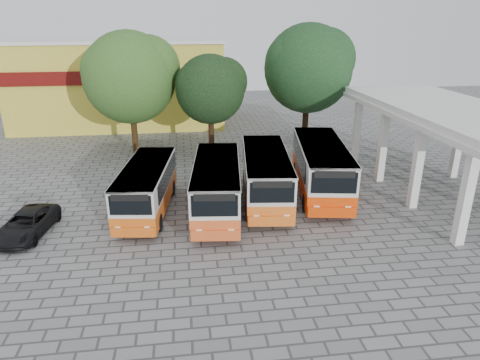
{
  "coord_description": "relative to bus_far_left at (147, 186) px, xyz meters",
  "views": [
    {
      "loc": [
        -4.95,
        -19.12,
        10.15
      ],
      "look_at": [
        -1.88,
        3.53,
        1.5
      ],
      "focal_mm": 32.0,
      "sensor_mm": 36.0,
      "label": 1
    }
  ],
  "objects": [
    {
      "name": "terminal_shelter",
      "position": [
        17.61,
        0.78,
        3.37
      ],
      "size": [
        6.8,
        15.8,
        5.4
      ],
      "color": "silver",
      "rests_on": "ground"
    },
    {
      "name": "tree_middle",
      "position": [
        4.36,
        10.17,
        3.78
      ],
      "size": [
        5.47,
        5.21,
        7.77
      ],
      "color": "#301E10",
      "rests_on": "ground"
    },
    {
      "name": "bus_centre_left",
      "position": [
        3.82,
        -0.64,
        0.12
      ],
      "size": [
        3.26,
        8.21,
        2.88
      ],
      "rotation": [
        0.0,
        0.0,
        -0.11
      ],
      "color": "#D8531D",
      "rests_on": "ground"
    },
    {
      "name": "bus_centre_right",
      "position": [
        6.77,
        0.54,
        0.16
      ],
      "size": [
        3.41,
        8.4,
        2.94
      ],
      "rotation": [
        0.0,
        0.0,
        -0.12
      ],
      "color": "orange",
      "rests_on": "ground"
    },
    {
      "name": "tree_right",
      "position": [
        12.31,
        11.56,
        5.11
      ],
      "size": [
        7.37,
        7.02,
        9.93
      ],
      "color": "black",
      "rests_on": "ground"
    },
    {
      "name": "bus_far_left",
      "position": [
        0.0,
        0.0,
        0.0
      ],
      "size": [
        3.17,
        7.64,
        2.67
      ],
      "rotation": [
        0.0,
        0.0,
        -0.13
      ],
      "color": "#CC540F",
      "rests_on": "ground"
    },
    {
      "name": "shophouse_block",
      "position": [
        -3.89,
        22.76,
        2.62
      ],
      "size": [
        20.4,
        10.4,
        8.3
      ],
      "color": "gold",
      "rests_on": "ground"
    },
    {
      "name": "bus_far_right",
      "position": [
        10.31,
        1.28,
        0.27
      ],
      "size": [
        4.02,
        9.03,
        3.13
      ],
      "rotation": [
        0.0,
        0.0,
        -0.16
      ],
      "color": "#DA3700",
      "rests_on": "ground"
    },
    {
      "name": "ground",
      "position": [
        7.11,
        -3.22,
        -1.54
      ],
      "size": [
        90.0,
        90.0,
        0.0
      ],
      "primitive_type": "plane",
      "color": "gray",
      "rests_on": "ground"
    },
    {
      "name": "tree_left",
      "position": [
        -1.63,
        11.59,
        4.64
      ],
      "size": [
        7.32,
        6.98,
        9.44
      ],
      "color": "#382510",
      "rests_on": "ground"
    },
    {
      "name": "parked_car",
      "position": [
        -5.8,
        -2.01,
        -0.95
      ],
      "size": [
        2.59,
        4.5,
        1.18
      ],
      "primitive_type": "imported",
      "rotation": [
        0.0,
        0.0,
        -0.15
      ],
      "color": "black",
      "rests_on": "ground"
    }
  ]
}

